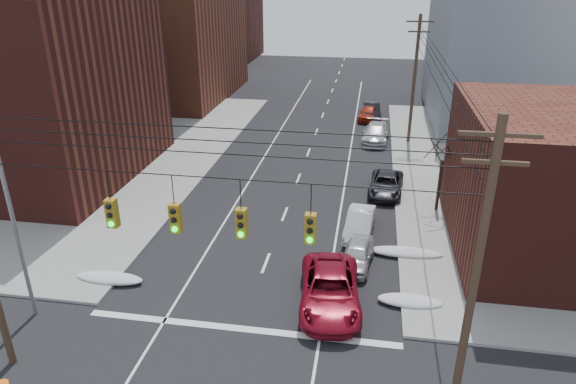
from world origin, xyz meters
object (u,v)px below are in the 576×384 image
(red_pickup, at_px, (330,290))
(parked_car_f, at_px, (372,110))
(lot_car_a, at_px, (114,151))
(lot_car_b, at_px, (114,150))
(parked_car_d, at_px, (376,133))
(parked_car_b, at_px, (360,223))
(parked_car_e, at_px, (369,113))
(parked_car_a, at_px, (357,254))
(lot_car_d, at_px, (85,156))
(lot_car_c, at_px, (57,166))
(parked_car_c, at_px, (386,184))

(red_pickup, height_order, parked_car_f, red_pickup)
(lot_car_a, bearing_deg, lot_car_b, 37.90)
(parked_car_d, xyz_separation_m, parked_car_f, (-0.51, 8.00, -0.02))
(parked_car_b, xyz_separation_m, parked_car_d, (0.80, 17.84, 0.08))
(parked_car_f, height_order, lot_car_a, lot_car_a)
(parked_car_e, bearing_deg, parked_car_a, -82.17)
(lot_car_a, height_order, lot_car_d, lot_car_a)
(parked_car_a, distance_m, lot_car_c, 24.56)
(parked_car_f, bearing_deg, red_pickup, -97.39)
(parked_car_d, xyz_separation_m, lot_car_c, (-23.63, -12.29, 0.04))
(parked_car_e, height_order, lot_car_c, lot_car_c)
(lot_car_c, bearing_deg, parked_car_f, -61.43)
(lot_car_b, relative_size, lot_car_d, 1.31)
(parked_car_d, relative_size, lot_car_a, 1.19)
(parked_car_e, bearing_deg, red_pickup, -84.15)
(parked_car_f, distance_m, lot_car_b, 26.20)
(red_pickup, distance_m, lot_car_d, 25.64)
(parked_car_a, bearing_deg, lot_car_b, 154.18)
(lot_car_c, height_order, lot_car_d, lot_car_c)
(lot_car_b, bearing_deg, lot_car_d, 146.88)
(lot_car_c, distance_m, lot_car_d, 2.55)
(parked_car_b, bearing_deg, lot_car_d, 165.01)
(lot_car_a, height_order, lot_car_c, lot_car_a)
(parked_car_f, distance_m, lot_car_a, 26.28)
(parked_car_a, height_order, parked_car_c, parked_car_c)
(lot_car_d, bearing_deg, parked_car_e, -64.46)
(red_pickup, height_order, lot_car_c, red_pickup)
(lot_car_a, distance_m, lot_car_b, 0.45)
(red_pickup, bearing_deg, lot_car_d, 138.12)
(red_pickup, height_order, lot_car_b, red_pickup)
(parked_car_a, height_order, parked_car_b, parked_car_b)
(parked_car_d, relative_size, lot_car_d, 1.42)
(parked_car_d, distance_m, parked_car_e, 7.14)
(parked_car_c, relative_size, lot_car_d, 1.27)
(lot_car_c, bearing_deg, lot_car_b, -45.47)
(red_pickup, relative_size, parked_car_e, 1.37)
(parked_car_a, relative_size, lot_car_c, 0.82)
(parked_car_f, relative_size, lot_car_c, 1.00)
(lot_car_a, bearing_deg, parked_car_a, -113.34)
(lot_car_a, bearing_deg, red_pickup, -121.92)
(red_pickup, bearing_deg, parked_car_d, 79.86)
(parked_car_a, bearing_deg, lot_car_a, 154.68)
(parked_car_b, distance_m, lot_car_a, 22.04)
(parked_car_b, height_order, parked_car_c, parked_car_b)
(parked_car_e, bearing_deg, lot_car_d, -134.20)
(red_pickup, height_order, lot_car_a, red_pickup)
(parked_car_b, xyz_separation_m, lot_car_d, (-21.83, 7.89, 0.09))
(parked_car_b, bearing_deg, red_pickup, -93.86)
(parked_car_e, relative_size, lot_car_a, 0.96)
(parked_car_e, bearing_deg, lot_car_b, -134.97)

